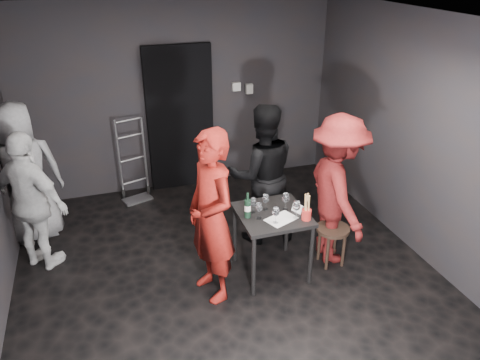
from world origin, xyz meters
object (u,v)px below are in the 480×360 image
object	(u,v)px
man_maroon	(338,180)
woman_black	(262,165)
stool	(332,234)
wine_bottle	(248,208)
breadstick_cup	(307,207)
server_red	(211,201)
bystander_grey	(23,163)
bystander_cream	(31,198)
hand_truck	(135,184)
tasting_table	(272,221)

from	to	relation	value
man_maroon	woman_black	bearing A→B (deg)	49.84
stool	wine_bottle	xyz separation A→B (m)	(-0.98, 0.07, 0.48)
stool	woman_black	size ratio (longest dim) A/B	0.24
woman_black	breadstick_cup	size ratio (longest dim) A/B	6.35
server_red	bystander_grey	bearing A→B (deg)	-148.74
breadstick_cup	man_maroon	bearing A→B (deg)	29.27
woman_black	bystander_cream	distance (m)	2.56
hand_truck	bystander_cream	xyz separation A→B (m)	(-1.19, -1.30, 0.64)
stool	breadstick_cup	distance (m)	0.68
tasting_table	woman_black	distance (m)	0.79
bystander_grey	breadstick_cup	size ratio (longest dim) A/B	6.43
bystander_cream	bystander_grey	size ratio (longest dim) A/B	0.86
hand_truck	man_maroon	size ratio (longest dim) A/B	0.60
hand_truck	wine_bottle	bearing A→B (deg)	-85.05
stool	hand_truck	bearing A→B (deg)	130.16
tasting_table	bystander_cream	size ratio (longest dim) A/B	0.44
server_red	bystander_grey	xyz separation A→B (m)	(-1.82, 1.71, -0.09)
hand_truck	man_maroon	bearing A→B (deg)	-65.41
breadstick_cup	server_red	bearing A→B (deg)	174.84
server_red	bystander_cream	bearing A→B (deg)	-137.22
hand_truck	bystander_grey	bearing A→B (deg)	-171.82
tasting_table	bystander_grey	bearing A→B (deg)	147.94
bystander_cream	breadstick_cup	xyz separation A→B (m)	(2.69, -1.14, 0.03)
tasting_table	stool	bearing A→B (deg)	-5.09
tasting_table	man_maroon	world-z (taller)	man_maroon
stool	man_maroon	distance (m)	0.63
woman_black	breadstick_cup	distance (m)	0.94
bystander_cream	breadstick_cup	distance (m)	2.92
stool	server_red	size ratio (longest dim) A/B	0.22
tasting_table	hand_truck	bearing A→B (deg)	118.79
man_maroon	wine_bottle	xyz separation A→B (m)	(-1.05, -0.05, -0.14)
hand_truck	bystander_grey	size ratio (longest dim) A/B	0.60
hand_truck	breadstick_cup	distance (m)	2.94
hand_truck	tasting_table	bearing A→B (deg)	-79.30
man_maroon	bystander_grey	xyz separation A→B (m)	(-3.30, 1.52, 0.00)
bystander_grey	hand_truck	bearing A→B (deg)	-164.91
tasting_table	bystander_cream	xyz separation A→B (m)	(-2.41, 0.92, 0.21)
tasting_table	man_maroon	size ratio (longest dim) A/B	0.38
server_red	man_maroon	xyz separation A→B (m)	(1.47, 0.19, -0.09)
hand_truck	stool	bearing A→B (deg)	-67.92
server_red	man_maroon	bearing A→B (deg)	81.83
hand_truck	wine_bottle	xyz separation A→B (m)	(0.94, -2.21, 0.64)
man_maroon	wine_bottle	distance (m)	1.06
hand_truck	woman_black	world-z (taller)	woman_black
server_red	bystander_cream	size ratio (longest dim) A/B	1.26
bystander_cream	tasting_table	bearing A→B (deg)	-159.25
hand_truck	stool	xyz separation A→B (m)	(1.93, -2.28, 0.16)
wine_bottle	bystander_cream	bearing A→B (deg)	156.71
server_red	breadstick_cup	size ratio (longest dim) A/B	6.98
server_red	woman_black	size ratio (longest dim) A/B	1.10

